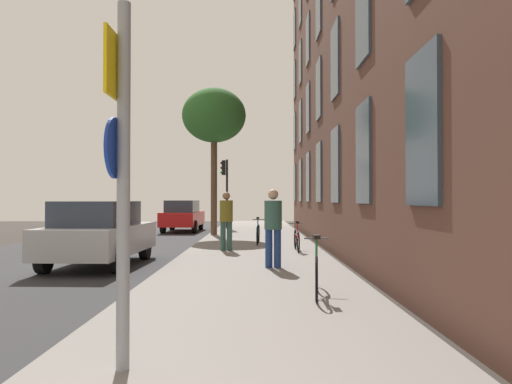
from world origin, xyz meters
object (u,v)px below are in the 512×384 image
(sign_post, at_px, (121,161))
(traffic_light, at_px, (225,181))
(tree_near, at_px, (214,117))
(bicycle_2, at_px, (258,233))
(pedestrian_1, at_px, (226,217))
(bicycle_0, at_px, (316,271))
(car_0, at_px, (99,233))
(pedestrian_0, at_px, (273,223))
(bicycle_1, at_px, (297,239))
(car_1, at_px, (183,216))

(sign_post, height_order, traffic_light, traffic_light)
(traffic_light, bearing_deg, tree_near, -92.19)
(tree_near, bearing_deg, sign_post, -87.84)
(bicycle_2, bearing_deg, pedestrian_1, -115.36)
(bicycle_0, relative_size, car_0, 0.42)
(bicycle_2, xyz_separation_m, pedestrian_0, (0.32, -5.76, 0.65))
(pedestrian_0, bearing_deg, bicycle_1, 76.63)
(bicycle_0, distance_m, pedestrian_0, 3.26)
(pedestrian_1, relative_size, car_0, 0.44)
(bicycle_2, xyz_separation_m, pedestrian_1, (-0.98, -2.07, 0.65))
(bicycle_1, relative_size, pedestrian_1, 0.96)
(traffic_light, relative_size, pedestrian_1, 2.09)
(car_1, bearing_deg, car_0, -90.45)
(bicycle_0, xyz_separation_m, car_0, (-4.91, 4.18, 0.33))
(traffic_light, relative_size, car_1, 0.90)
(tree_near, relative_size, bicycle_1, 3.80)
(car_1, bearing_deg, traffic_light, 28.65)
(tree_near, bearing_deg, traffic_light, 87.81)
(traffic_light, relative_size, bicycle_1, 2.19)
(car_1, bearing_deg, bicycle_0, -74.30)
(traffic_light, xyz_separation_m, tree_near, (-0.18, -4.84, 2.69))
(bicycle_2, distance_m, pedestrian_0, 5.81)
(bicycle_1, distance_m, pedestrian_0, 3.71)
(bicycle_1, bearing_deg, bicycle_2, 117.72)
(traffic_light, relative_size, pedestrian_0, 2.10)
(pedestrian_1, bearing_deg, car_0, -138.63)
(car_0, bearing_deg, pedestrian_0, -13.50)
(sign_post, xyz_separation_m, car_0, (-2.69, 7.56, -1.18))
(tree_near, bearing_deg, bicycle_0, -78.00)
(traffic_light, bearing_deg, car_0, -99.03)
(bicycle_0, xyz_separation_m, bicycle_1, (0.25, 6.69, -0.03))
(sign_post, bearing_deg, bicycle_0, 56.72)
(bicycle_1, xyz_separation_m, car_0, (-5.16, -2.51, 0.37))
(bicycle_2, distance_m, car_1, 9.07)
(tree_near, bearing_deg, pedestrian_0, -77.58)
(pedestrian_1, distance_m, car_0, 4.03)
(tree_near, relative_size, car_1, 1.57)
(pedestrian_1, bearing_deg, tree_near, 98.29)
(sign_post, relative_size, car_1, 0.81)
(tree_near, xyz_separation_m, bicycle_0, (2.85, -13.42, -4.87))
(bicycle_1, distance_m, car_1, 11.57)
(bicycle_0, height_order, pedestrian_1, pedestrian_1)
(bicycle_0, bearing_deg, car_0, 139.58)
(tree_near, height_order, bicycle_1, tree_near)
(bicycle_1, bearing_deg, pedestrian_1, 176.20)
(traffic_light, height_order, bicycle_0, traffic_light)
(bicycle_0, relative_size, pedestrian_0, 0.95)
(traffic_light, distance_m, bicycle_1, 12.14)
(tree_near, distance_m, bicycle_2, 6.93)
(pedestrian_0, height_order, pedestrian_1, same)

